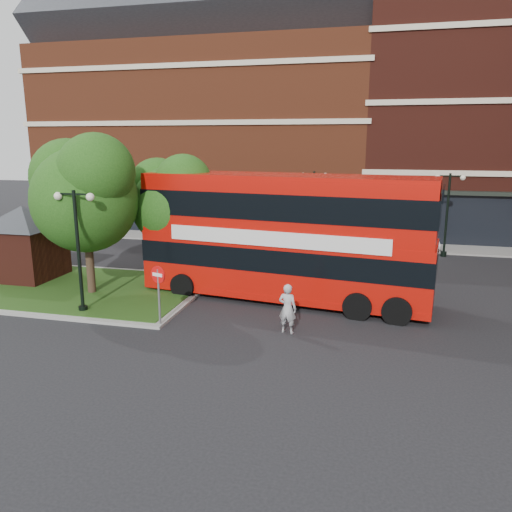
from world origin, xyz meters
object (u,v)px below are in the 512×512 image
(bus, at_px, (284,229))
(woman, at_px, (287,309))
(car_silver, at_px, (197,229))
(car_white, at_px, (403,238))

(bus, bearing_deg, woman, -69.69)
(bus, height_order, car_silver, bus)
(woman, xyz_separation_m, car_white, (4.68, 15.94, -0.19))
(car_silver, relative_size, car_white, 1.00)
(woman, bearing_deg, bus, -66.94)
(woman, height_order, car_white, woman)
(bus, distance_m, woman, 4.60)
(woman, relative_size, car_white, 0.41)
(woman, xyz_separation_m, car_silver, (-9.38, 15.94, -0.17))
(bus, relative_size, car_white, 2.86)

